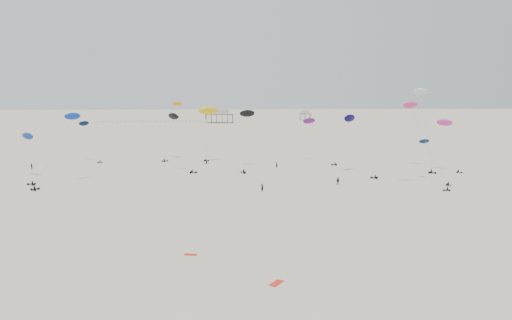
{
  "coord_description": "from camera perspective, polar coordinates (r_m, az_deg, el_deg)",
  "views": [
    {
      "loc": [
        -7.6,
        -25.24,
        22.36
      ],
      "look_at": [
        0.0,
        88.0,
        7.0
      ],
      "focal_mm": 35.0,
      "sensor_mm": 36.0,
      "label": 1
    }
  ],
  "objects": [
    {
      "name": "pavilion_main",
      "position": [
        375.69,
        -4.22,
        4.92
      ],
      "size": [
        21.0,
        13.0,
        9.8
      ],
      "color": "brown",
      "rests_on": "ground"
    },
    {
      "name": "pavilion_small",
      "position": [
        411.27,
        5.65,
        5.04
      ],
      "size": [
        9.0,
        7.0,
        8.0
      ],
      "color": "brown",
      "rests_on": "ground"
    },
    {
      "name": "spectator_0",
      "position": [
        113.5,
        0.71,
        -3.65
      ],
      "size": [
        0.98,
        0.99,
        2.27
      ],
      "primitive_type": "imported",
      "rotation": [
        0.0,
        0.0,
        2.34
      ],
      "color": "black",
      "rests_on": "ground"
    },
    {
      "name": "rig_10",
      "position": [
        165.78,
        6.48,
        3.8
      ],
      "size": [
        9.4,
        16.87,
        18.95
      ],
      "rotation": [
        0.0,
        0.0,
        1.42
      ],
      "color": "black",
      "rests_on": "ground"
    },
    {
      "name": "grounded_kite_a",
      "position": [
        60.69,
        2.35,
        -13.92
      ],
      "size": [
        2.01,
        2.32,
        0.08
      ],
      "primitive_type": "cube",
      "rotation": [
        0.0,
        0.0,
        0.95
      ],
      "color": "red",
      "rests_on": "ground"
    },
    {
      "name": "grounded_kite_b",
      "position": [
        71.08,
        -7.49,
        -10.69
      ],
      "size": [
        1.89,
        0.99,
        0.07
      ],
      "primitive_type": "cube",
      "rotation": [
        0.0,
        0.0,
        -0.17
      ],
      "color": "red",
      "rests_on": "ground"
    },
    {
      "name": "rig_9",
      "position": [
        126.39,
        17.88,
        4.45
      ],
      "size": [
        8.57,
        12.1,
        21.52
      ],
      "rotation": [
        0.0,
        0.0,
        1.72
      ],
      "color": "black",
      "rests_on": "ground"
    },
    {
      "name": "rig_7",
      "position": [
        144.08,
        -24.57,
        1.54
      ],
      "size": [
        8.96,
        16.89,
        17.9
      ],
      "rotation": [
        0.0,
        0.0,
        1.58
      ],
      "color": "black",
      "rests_on": "ground"
    },
    {
      "name": "rig_12",
      "position": [
        162.13,
        -5.5,
        5.27
      ],
      "size": [
        6.94,
        7.94,
        18.29
      ],
      "rotation": [
        0.0,
        0.0,
        0.07
      ],
      "color": "black",
      "rests_on": "ground"
    },
    {
      "name": "rig_6",
      "position": [
        142.09,
        11.12,
        3.61
      ],
      "size": [
        7.3,
        16.17,
        19.11
      ],
      "rotation": [
        0.0,
        0.0,
        1.1
      ],
      "color": "black",
      "rests_on": "ground"
    },
    {
      "name": "spectator_2",
      "position": [
        160.55,
        -24.25,
        -0.98
      ],
      "size": [
        1.28,
        1.11,
        1.91
      ],
      "primitive_type": "imported",
      "rotation": [
        0.0,
        0.0,
        5.72
      ],
      "color": "black",
      "rests_on": "ground"
    },
    {
      "name": "rig_5",
      "position": [
        168.83,
        -5.8,
        2.73
      ],
      "size": [
        3.18,
        11.16,
        14.31
      ],
      "rotation": [
        0.0,
        0.0,
        4.3
      ],
      "color": "black",
      "rests_on": "ground"
    },
    {
      "name": "rig_0",
      "position": [
        133.78,
        19.66,
        0.18
      ],
      "size": [
        4.51,
        12.98,
        13.91
      ],
      "rotation": [
        0.0,
        0.0,
        6.03
      ],
      "color": "black",
      "rests_on": "ground"
    },
    {
      "name": "rig_8",
      "position": [
        141.87,
        -8.2,
        2.91
      ],
      "size": [
        7.29,
        6.92,
        20.14
      ],
      "rotation": [
        0.0,
        0.0,
        4.63
      ],
      "color": "black",
      "rests_on": "ground"
    },
    {
      "name": "rig_11",
      "position": [
        156.38,
        18.58,
        5.35
      ],
      "size": [
        5.3,
        17.88,
        25.96
      ],
      "rotation": [
        0.0,
        0.0,
        3.88
      ],
      "color": "black",
      "rests_on": "ground"
    },
    {
      "name": "rig_3",
      "position": [
        131.14,
        -21.31,
        2.5
      ],
      "size": [
        8.83,
        15.24,
        20.11
      ],
      "rotation": [
        0.0,
        0.0,
        5.73
      ],
      "color": "black",
      "rests_on": "ground"
    },
    {
      "name": "rig_4",
      "position": [
        149.2,
        -1.09,
        3.94
      ],
      "size": [
        5.3,
        17.78,
        20.8
      ],
      "rotation": [
        0.0,
        0.0,
        3.4
      ],
      "color": "black",
      "rests_on": "ground"
    },
    {
      "name": "rig_13",
      "position": [
        171.95,
        -9.54,
        4.38
      ],
      "size": [
        6.03,
        13.3,
        16.69
      ],
      "rotation": [
        0.0,
        0.0,
        5.38
      ],
      "color": "black",
      "rests_on": "ground"
    },
    {
      "name": "spectator_3",
      "position": [
        149.42,
        2.38,
        -0.91
      ],
      "size": [
        0.92,
        0.92,
        2.12
      ],
      "primitive_type": "imported",
      "rotation": [
        0.0,
        0.0,
        2.33
      ],
      "color": "black",
      "rests_on": "ground"
    },
    {
      "name": "spectator_1",
      "position": [
        123.69,
        9.34,
        -2.81
      ],
      "size": [
        1.21,
        1.12,
        2.16
      ],
      "primitive_type": "imported",
      "rotation": [
        0.0,
        0.0,
        5.65
      ],
      "color": "black",
      "rests_on": "ground"
    },
    {
      "name": "ground_plane",
      "position": [
        226.47,
        -1.9,
        2.04
      ],
      "size": [
        900.0,
        900.0,
        0.0
      ],
      "primitive_type": "plane",
      "color": "beige"
    },
    {
      "name": "pier_fence",
      "position": [
        379.78,
        -12.1,
        4.28
      ],
      "size": [
        80.2,
        0.2,
        1.5
      ],
      "color": "black",
      "rests_on": "ground"
    },
    {
      "name": "rig_2",
      "position": [
        154.26,
        20.93,
        3.38
      ],
      "size": [
        5.16,
        9.86,
        15.26
      ],
      "rotation": [
        0.0,
        0.0,
        4.12
      ],
      "color": "black",
      "rests_on": "ground"
    },
    {
      "name": "rig_1",
      "position": [
        172.73,
        -18.74,
        3.13
      ],
      "size": [
        9.04,
        9.93,
        14.41
      ],
      "rotation": [
        0.0,
        0.0,
        2.61
      ],
      "color": "black",
      "rests_on": "ground"
    }
  ]
}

